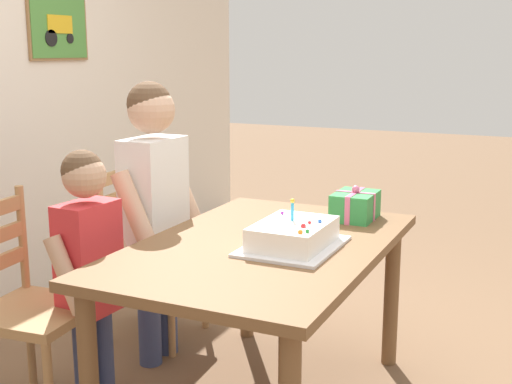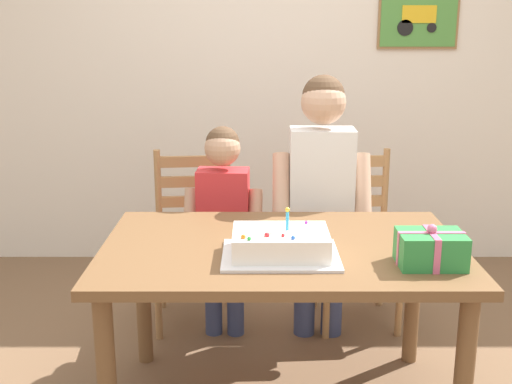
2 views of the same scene
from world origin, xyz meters
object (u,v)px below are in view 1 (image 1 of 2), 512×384
object	(u,v)px
chair_right	(148,250)
child_younger	(89,254)
dining_table	(263,265)
chair_left	(26,307)
child_older	(154,195)
gift_box_red_large	(355,206)
birthday_cake	(293,236)

from	to	relation	value
chair_right	child_younger	bearing A→B (deg)	-164.51
dining_table	chair_left	size ratio (longest dim) A/B	1.56
dining_table	child_older	bearing A→B (deg)	71.54
gift_box_red_large	chair_left	distance (m)	1.48
dining_table	child_younger	world-z (taller)	child_younger
chair_left	chair_right	size ratio (longest dim) A/B	1.00
dining_table	child_younger	bearing A→B (deg)	112.19
child_older	gift_box_red_large	bearing A→B (deg)	-70.42
dining_table	child_older	world-z (taller)	child_older
chair_left	child_younger	size ratio (longest dim) A/B	0.84
dining_table	child_younger	xyz separation A→B (m)	(-0.27, 0.66, 0.03)
chair_right	child_younger	size ratio (longest dim) A/B	0.84
dining_table	birthday_cake	bearing A→B (deg)	-94.92
child_younger	child_older	bearing A→B (deg)	-0.07
dining_table	chair_left	bearing A→B (deg)	117.19
birthday_cake	child_younger	world-z (taller)	child_younger
gift_box_red_large	chair_right	xyz separation A→B (m)	(-0.10, 1.07, -0.32)
gift_box_red_large	child_younger	xyz separation A→B (m)	(-0.80, 0.88, -0.12)
chair_left	child_older	bearing A→B (deg)	-16.47
birthday_cake	child_younger	size ratio (longest dim) A/B	0.40
chair_right	child_younger	distance (m)	0.75
gift_box_red_large	child_older	xyz separation A→B (m)	(-0.31, 0.88, 0.03)
birthday_cake	child_older	world-z (taller)	child_older
birthday_cake	chair_left	xyz separation A→B (m)	(-0.43, 0.99, -0.31)
chair_right	child_older	size ratio (longest dim) A/B	0.68
child_older	child_younger	world-z (taller)	child_older
dining_table	chair_right	world-z (taller)	chair_right
birthday_cake	chair_right	distance (m)	1.12
dining_table	child_older	xyz separation A→B (m)	(0.22, 0.66, 0.19)
chair_right	child_older	bearing A→B (deg)	-137.36
chair_left	child_older	distance (m)	0.77
dining_table	child_older	distance (m)	0.72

